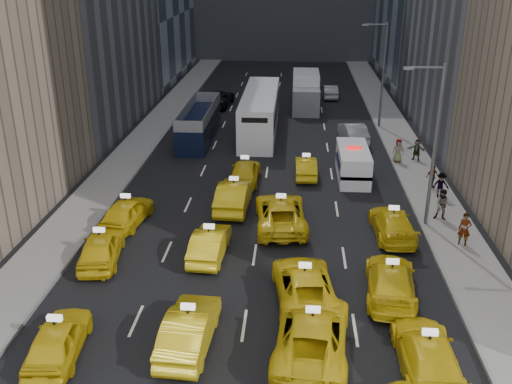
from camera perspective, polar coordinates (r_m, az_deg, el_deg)
ground at (r=22.34m, az=-1.66°, el=-16.15°), size 160.00×160.00×0.00m
sidewalk_west at (r=46.25m, az=-11.73°, el=4.51°), size 3.00×90.00×0.15m
sidewalk_east at (r=45.42m, az=14.80°, el=3.89°), size 3.00×90.00×0.15m
curb_west at (r=45.88m, az=-9.98°, el=4.52°), size 0.15×90.00×0.18m
curb_east at (r=45.16m, az=13.00°, el=3.98°), size 0.15×90.00×0.18m
streetlight_near at (r=31.59m, az=17.31°, el=4.82°), size 2.15×0.22×9.00m
streetlight_far at (r=50.73m, az=12.49°, el=11.67°), size 2.15×0.22×9.00m
taxi_4 at (r=23.17m, az=-19.19°, el=-13.75°), size 2.10×4.43×1.46m
taxi_5 at (r=22.55m, az=-6.70°, el=-13.42°), size 1.90×4.81×1.56m
taxi_6 at (r=22.25m, az=5.63°, el=-13.81°), size 3.18×6.06×1.63m
taxi_7 at (r=22.16m, az=16.74°, el=-15.26°), size 2.05×5.02×1.46m
taxi_8 at (r=29.04m, az=-15.24°, el=-5.41°), size 2.39×4.67×1.52m
taxi_9 at (r=28.63m, az=-4.66°, el=-5.14°), size 1.74×4.44×1.44m
taxi_10 at (r=25.18m, az=4.86°, el=-9.23°), size 3.17×5.68×1.50m
taxi_11 at (r=26.05m, az=13.32°, el=-8.64°), size 2.63×5.37×1.50m
taxi_12 at (r=32.65m, az=-12.78°, el=-1.96°), size 2.40×4.68×1.53m
taxi_13 at (r=33.92m, az=-2.21°, el=-0.30°), size 1.98×5.16×1.68m
taxi_14 at (r=31.65m, az=2.49°, el=-2.10°), size 3.16×6.01×1.61m
taxi_15 at (r=31.45m, az=13.49°, el=-3.10°), size 2.20×4.99×1.43m
taxi_16 at (r=37.78m, az=-1.12°, el=2.06°), size 1.95×4.67×1.58m
taxi_17 at (r=39.06m, az=5.01°, el=2.48°), size 1.48×4.07×1.33m
nypd_van at (r=39.11m, az=9.67°, el=2.80°), size 2.12×5.24×2.23m
double_decker at (r=47.20m, az=-5.71°, el=6.91°), size 2.85×9.86×2.83m
city_bus at (r=48.94m, az=0.42°, el=7.96°), size 3.56×13.47×3.44m
box_truck at (r=57.22m, az=5.00°, el=9.97°), size 3.36×7.70×3.41m
misc_car_0 at (r=47.12m, az=9.68°, el=5.90°), size 2.30×4.97×1.58m
misc_car_1 at (r=58.30m, az=-3.86°, el=9.33°), size 3.13×5.86×1.57m
misc_car_2 at (r=63.52m, az=4.97°, el=10.32°), size 2.36×5.02×1.42m
misc_car_3 at (r=62.60m, az=1.01°, el=10.22°), size 1.78×4.20×1.42m
misc_car_4 at (r=62.16m, az=7.42°, el=9.94°), size 1.57×4.26×1.39m
pedestrian_0 at (r=31.17m, az=20.13°, el=-3.51°), size 0.74×0.60×1.75m
pedestrian_1 at (r=33.71m, az=18.19°, el=-1.22°), size 0.98×0.70×1.81m
pedestrian_2 at (r=36.86m, az=17.99°, el=0.65°), size 1.07×0.51×1.60m
pedestrian_3 at (r=38.29m, az=17.21°, el=1.50°), size 0.98×0.74×1.52m
pedestrian_4 at (r=42.53m, az=14.03°, el=4.04°), size 0.86×0.51×1.71m
pedestrian_5 at (r=43.32m, az=15.78°, el=4.09°), size 1.49×0.90×1.55m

